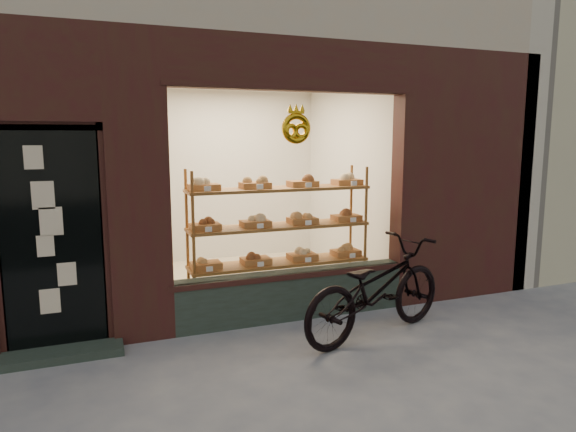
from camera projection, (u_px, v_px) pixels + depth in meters
name	position (u px, v px, depth m)	size (l,w,h in m)	color
ground	(342.00, 419.00, 3.79)	(90.00, 90.00, 0.00)	slate
display_shelf	(279.00, 238.00, 6.17)	(2.20, 0.45, 1.70)	brown
bicycle	(376.00, 289.00, 5.31)	(0.67, 1.93, 1.01)	black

